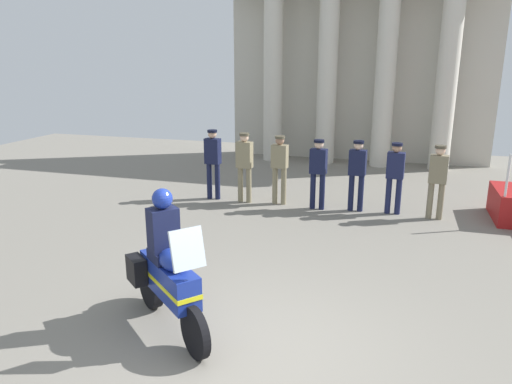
{
  "coord_description": "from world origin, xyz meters",
  "views": [
    {
      "loc": [
        1.48,
        -4.87,
        3.44
      ],
      "look_at": [
        -0.92,
        3.15,
        1.12
      ],
      "focal_mm": 33.71,
      "sensor_mm": 36.0,
      "label": 1
    }
  ],
  "objects_px": {
    "officer_in_row_1": "(244,162)",
    "officer_in_row_6": "(438,176)",
    "officer_in_row_2": "(280,164)",
    "officer_in_row_3": "(318,169)",
    "officer_in_row_0": "(213,159)",
    "motorcycle_with_rider": "(167,272)",
    "officer_in_row_5": "(395,173)",
    "officer_in_row_4": "(357,170)"
  },
  "relations": [
    {
      "from": "officer_in_row_2",
      "to": "officer_in_row_6",
      "type": "bearing_deg",
      "value": -176.62
    },
    {
      "from": "officer_in_row_1",
      "to": "motorcycle_with_rider",
      "type": "xyz_separation_m",
      "value": [
        0.83,
        -5.82,
        -0.23
      ]
    },
    {
      "from": "officer_in_row_6",
      "to": "officer_in_row_4",
      "type": "bearing_deg",
      "value": 2.19
    },
    {
      "from": "officer_in_row_5",
      "to": "officer_in_row_6",
      "type": "distance_m",
      "value": 0.91
    },
    {
      "from": "officer_in_row_2",
      "to": "officer_in_row_5",
      "type": "distance_m",
      "value": 2.69
    },
    {
      "from": "officer_in_row_3",
      "to": "motorcycle_with_rider",
      "type": "distance_m",
      "value": 5.86
    },
    {
      "from": "officer_in_row_5",
      "to": "motorcycle_with_rider",
      "type": "xyz_separation_m",
      "value": [
        -2.72,
        -5.9,
        -0.18
      ]
    },
    {
      "from": "officer_in_row_4",
      "to": "officer_in_row_6",
      "type": "distance_m",
      "value": 1.75
    },
    {
      "from": "officer_in_row_1",
      "to": "motorcycle_with_rider",
      "type": "relative_size",
      "value": 0.91
    },
    {
      "from": "officer_in_row_0",
      "to": "officer_in_row_2",
      "type": "distance_m",
      "value": 1.71
    },
    {
      "from": "officer_in_row_3",
      "to": "officer_in_row_4",
      "type": "distance_m",
      "value": 0.89
    },
    {
      "from": "officer_in_row_1",
      "to": "officer_in_row_5",
      "type": "height_order",
      "value": "officer_in_row_1"
    },
    {
      "from": "officer_in_row_3",
      "to": "officer_in_row_5",
      "type": "xyz_separation_m",
      "value": [
        1.73,
        0.14,
        -0.01
      ]
    },
    {
      "from": "officer_in_row_5",
      "to": "officer_in_row_1",
      "type": "bearing_deg",
      "value": 6.99
    },
    {
      "from": "officer_in_row_1",
      "to": "officer_in_row_0",
      "type": "bearing_deg",
      "value": 1.88
    },
    {
      "from": "officer_in_row_2",
      "to": "officer_in_row_3",
      "type": "relative_size",
      "value": 1.01
    },
    {
      "from": "officer_in_row_6",
      "to": "officer_in_row_1",
      "type": "bearing_deg",
      "value": 5.05
    },
    {
      "from": "officer_in_row_3",
      "to": "officer_in_row_4",
      "type": "relative_size",
      "value": 1.0
    },
    {
      "from": "officer_in_row_5",
      "to": "motorcycle_with_rider",
      "type": "height_order",
      "value": "motorcycle_with_rider"
    },
    {
      "from": "officer_in_row_0",
      "to": "officer_in_row_5",
      "type": "relative_size",
      "value": 1.07
    },
    {
      "from": "officer_in_row_2",
      "to": "officer_in_row_5",
      "type": "bearing_deg",
      "value": -174.62
    },
    {
      "from": "officer_in_row_5",
      "to": "motorcycle_with_rider",
      "type": "relative_size",
      "value": 0.87
    },
    {
      "from": "officer_in_row_1",
      "to": "motorcycle_with_rider",
      "type": "height_order",
      "value": "motorcycle_with_rider"
    },
    {
      "from": "officer_in_row_2",
      "to": "officer_in_row_6",
      "type": "xyz_separation_m",
      "value": [
        3.59,
        -0.14,
        -0.02
      ]
    },
    {
      "from": "officer_in_row_0",
      "to": "officer_in_row_3",
      "type": "xyz_separation_m",
      "value": [
        2.68,
        -0.11,
        -0.06
      ]
    },
    {
      "from": "officer_in_row_5",
      "to": "motorcycle_with_rider",
      "type": "distance_m",
      "value": 6.5
    },
    {
      "from": "officer_in_row_1",
      "to": "officer_in_row_6",
      "type": "height_order",
      "value": "officer_in_row_1"
    },
    {
      "from": "officer_in_row_4",
      "to": "officer_in_row_6",
      "type": "bearing_deg",
      "value": -177.81
    },
    {
      "from": "officer_in_row_1",
      "to": "officer_in_row_5",
      "type": "distance_m",
      "value": 3.56
    },
    {
      "from": "officer_in_row_1",
      "to": "officer_in_row_5",
      "type": "relative_size",
      "value": 1.05
    },
    {
      "from": "officer_in_row_0",
      "to": "motorcycle_with_rider",
      "type": "height_order",
      "value": "motorcycle_with_rider"
    },
    {
      "from": "officer_in_row_0",
      "to": "motorcycle_with_rider",
      "type": "bearing_deg",
      "value": 111.62
    },
    {
      "from": "officer_in_row_2",
      "to": "officer_in_row_3",
      "type": "height_order",
      "value": "officer_in_row_2"
    },
    {
      "from": "officer_in_row_1",
      "to": "officer_in_row_6",
      "type": "relative_size",
      "value": 1.04
    },
    {
      "from": "officer_in_row_5",
      "to": "officer_in_row_6",
      "type": "bearing_deg",
      "value": 177.47
    },
    {
      "from": "motorcycle_with_rider",
      "to": "officer_in_row_2",
      "type": "bearing_deg",
      "value": 130.4
    },
    {
      "from": "officer_in_row_3",
      "to": "officer_in_row_5",
      "type": "height_order",
      "value": "officer_in_row_3"
    },
    {
      "from": "officer_in_row_1",
      "to": "officer_in_row_4",
      "type": "relative_size",
      "value": 1.04
    },
    {
      "from": "officer_in_row_0",
      "to": "officer_in_row_2",
      "type": "height_order",
      "value": "officer_in_row_0"
    },
    {
      "from": "officer_in_row_1",
      "to": "officer_in_row_4",
      "type": "height_order",
      "value": "officer_in_row_1"
    },
    {
      "from": "officer_in_row_0",
      "to": "officer_in_row_6",
      "type": "distance_m",
      "value": 5.31
    },
    {
      "from": "motorcycle_with_rider",
      "to": "officer_in_row_5",
      "type": "bearing_deg",
      "value": 105.93
    }
  ]
}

